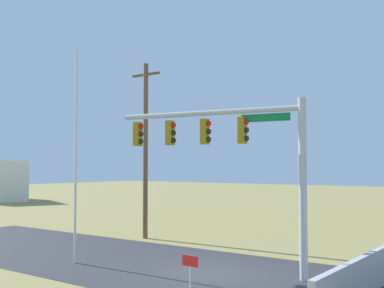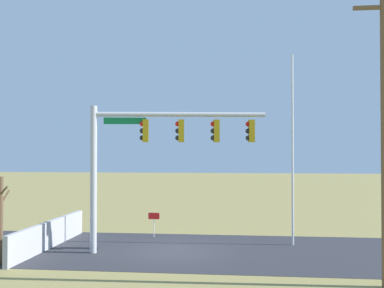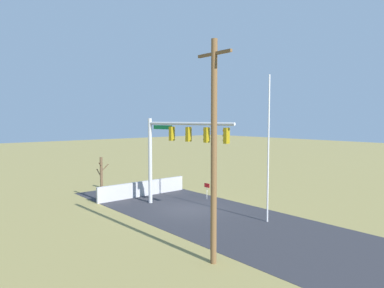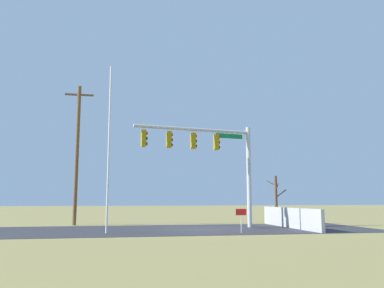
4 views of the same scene
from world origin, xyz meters
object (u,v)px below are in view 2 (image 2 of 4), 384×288
flagpole (293,150)px  open_sign (154,219)px  bare_tree (0,219)px  signal_mast (153,146)px

flagpole → open_sign: size_ratio=7.15×
flagpole → bare_tree: 12.70m
signal_mast → open_sign: bearing=-79.9°
flagpole → bare_tree: flagpole is taller
flagpole → open_sign: 7.64m
flagpole → bare_tree: size_ratio=2.63×
flagpole → open_sign: flagpole is taller
flagpole → open_sign: (6.69, -1.29, -3.45)m
signal_mast → bare_tree: signal_mast is taller
signal_mast → flagpole: flagpole is taller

